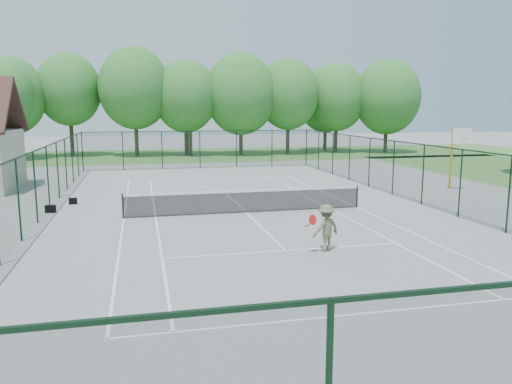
# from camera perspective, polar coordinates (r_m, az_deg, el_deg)

# --- Properties ---
(ground) EXTENTS (140.00, 140.00, 0.00)m
(ground) POSITION_cam_1_polar(r_m,az_deg,el_deg) (23.07, -1.12, -2.39)
(ground) COLOR gray
(ground) RESTS_ON ground
(grass_far) EXTENTS (80.00, 16.00, 0.01)m
(grass_far) POSITION_cam_1_polar(r_m,az_deg,el_deg) (52.51, -7.93, 4.21)
(grass_far) COLOR #508439
(grass_far) RESTS_ON ground
(court_lines) EXTENTS (11.05, 23.85, 0.01)m
(court_lines) POSITION_cam_1_polar(r_m,az_deg,el_deg) (23.06, -1.12, -2.38)
(court_lines) COLOR white
(court_lines) RESTS_ON ground
(tennis_net) EXTENTS (11.08, 0.08, 1.10)m
(tennis_net) POSITION_cam_1_polar(r_m,az_deg,el_deg) (22.95, -1.13, -0.98)
(tennis_net) COLOR black
(tennis_net) RESTS_ON ground
(fence_enclosure) EXTENTS (18.05, 36.05, 3.02)m
(fence_enclosure) POSITION_cam_1_polar(r_m,az_deg,el_deg) (22.80, -1.14, 1.45)
(fence_enclosure) COLOR #1A3823
(fence_enclosure) RESTS_ON ground
(tree_line_far) EXTENTS (39.40, 6.40, 9.70)m
(tree_line_far) POSITION_cam_1_polar(r_m,az_deg,el_deg) (52.31, -8.08, 10.75)
(tree_line_far) COLOR #3F2D22
(tree_line_far) RESTS_ON ground
(basketball_goal) EXTENTS (1.20, 1.43, 3.65)m
(basketball_goal) POSITION_cam_1_polar(r_m,az_deg,el_deg) (31.80, 22.00, 4.87)
(basketball_goal) COLOR #D39301
(basketball_goal) RESTS_ON ground
(sports_bag_a) EXTENTS (0.48, 0.35, 0.35)m
(sports_bag_a) POSITION_cam_1_polar(r_m,az_deg,el_deg) (24.96, -22.44, -1.80)
(sports_bag_a) COLOR black
(sports_bag_a) RESTS_ON ground
(sports_bag_b) EXTENTS (0.43, 0.30, 0.31)m
(sports_bag_b) POSITION_cam_1_polar(r_m,az_deg,el_deg) (26.77, -20.19, -0.98)
(sports_bag_b) COLOR black
(sports_bag_b) RESTS_ON ground
(tennis_player) EXTENTS (2.10, 0.91, 1.59)m
(tennis_player) POSITION_cam_1_polar(r_m,az_deg,el_deg) (16.96, 8.00, -4.07)
(tennis_player) COLOR #646948
(tennis_player) RESTS_ON ground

